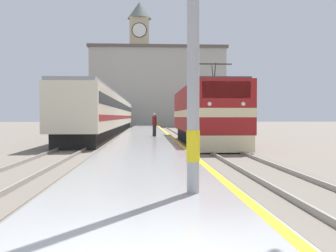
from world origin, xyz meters
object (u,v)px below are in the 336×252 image
(clock_tower, at_px, (140,60))
(person_on_platform, at_px, (154,124))
(locomotive_train, at_px, (204,114))
(passenger_train, at_px, (110,114))

(clock_tower, bearing_deg, person_on_platform, -87.72)
(person_on_platform, xyz_separation_m, clock_tower, (-2.01, 50.38, 11.93))
(locomotive_train, bearing_deg, person_on_platform, 131.30)
(locomotive_train, height_order, clock_tower, clock_tower)
(passenger_train, relative_size, person_on_platform, 25.55)
(locomotive_train, bearing_deg, clock_tower, 95.49)
(person_on_platform, bearing_deg, passenger_train, 109.30)
(locomotive_train, relative_size, passenger_train, 0.33)
(clock_tower, bearing_deg, passenger_train, -93.77)
(passenger_train, bearing_deg, locomotive_train, -64.99)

